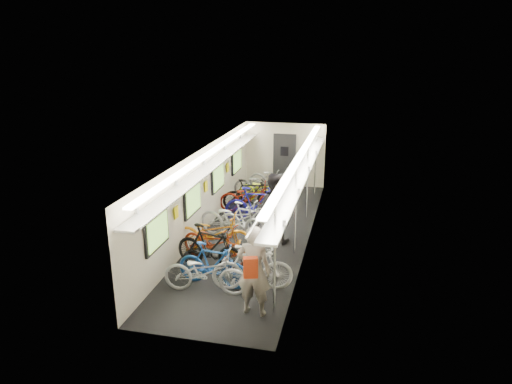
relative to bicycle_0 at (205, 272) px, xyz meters
The scene contains 18 objects.
train_car_shell 4.22m from the bicycle_0, 90.45° to the left, with size 10.00×10.00×10.00m.
bicycle_0 is the anchor object (origin of this frame).
bicycle_1 0.33m from the bicycle_0, 78.83° to the left, with size 0.47×1.67×1.00m, color #1A4CA1.
bicycle_2 1.50m from the bicycle_0, 100.88° to the left, with size 0.65×1.86×0.98m, color maroon.
bicycle_3 1.04m from the bicycle_0, 102.33° to the left, with size 0.53×1.86×1.12m, color black.
bicycle_4 1.97m from the bicycle_0, 103.20° to the left, with size 0.71×2.04×1.07m, color orange.
bicycle_5 3.03m from the bicycle_0, 86.71° to the left, with size 0.48×1.72×1.03m, color silver.
bicycle_6 2.98m from the bicycle_0, 93.71° to the left, with size 0.72×2.08×1.09m, color #A9A7AC.
bicycle_7 4.26m from the bicycle_0, 88.42° to the left, with size 0.52×1.85×1.11m, color navy.
bicycle_8 5.12m from the bicycle_0, 93.11° to the left, with size 0.66×1.90×1.00m, color maroon.
bicycle_9 5.23m from the bicycle_0, 92.84° to the left, with size 0.50×1.78×1.07m, color black.
bicycle_10 6.07m from the bicycle_0, 90.22° to the left, with size 0.62×1.77×0.93m, color #CCDD14.
bicycle_11 1.01m from the bicycle_0, 18.47° to the left, with size 0.49×1.74×1.05m, color silver.
bicycle_12 6.42m from the bicycle_0, 91.51° to the left, with size 0.69×1.98×1.04m, color slate.
bicycle_14 7.41m from the bicycle_0, 89.07° to the left, with size 0.67×1.94×1.02m, color slate.
passenger_near 1.40m from the bicycle_0, 25.28° to the right, with size 0.68×0.45×1.86m, color gray.
passenger_mid 3.16m from the bicycle_0, 73.41° to the left, with size 0.93×0.73×1.92m, color black.
backpack 1.86m from the bicycle_0, 41.49° to the right, with size 0.26×0.14×0.38m, color #A82C10.
Camera 1 is at (2.66, -11.61, 5.02)m, focal length 32.00 mm.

